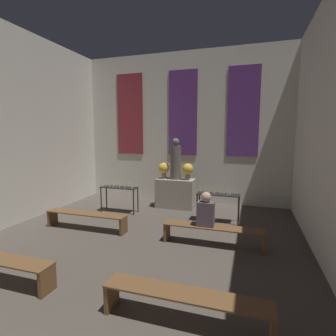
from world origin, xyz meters
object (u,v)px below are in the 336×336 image
at_px(altar, 175,193).
at_px(statue, 176,160).
at_px(pew_second_right, 185,301).
at_px(pew_back_left, 86,217).
at_px(flower_vase_right, 188,170).
at_px(candle_rack_right, 218,198).
at_px(pew_back_right, 213,231).
at_px(candle_rack_left, 119,191).
at_px(person_seated, 206,211).
at_px(flower_vase_left, 164,169).

distance_m(altar, statue, 1.07).
height_order(pew_second_right, pew_back_left, same).
height_order(altar, pew_second_right, altar).
height_order(statue, pew_back_left, statue).
height_order(flower_vase_right, candle_rack_right, flower_vase_right).
distance_m(pew_back_left, pew_back_right, 3.16).
bearing_deg(pew_back_right, flower_vase_right, 114.54).
distance_m(candle_rack_left, pew_back_left, 1.62).
xyz_separation_m(pew_back_left, person_seated, (3.00, 0.00, 0.44)).
relative_size(statue, pew_second_right, 0.61).
bearing_deg(flower_vase_left, pew_back_left, -114.54).
relative_size(statue, person_seated, 1.77).
height_order(altar, person_seated, person_seated).
distance_m(flower_vase_left, candle_rack_left, 1.61).
distance_m(candle_rack_right, person_seated, 1.58).
height_order(statue, candle_rack_right, statue).
relative_size(candle_rack_right, pew_back_right, 0.54).
bearing_deg(flower_vase_left, pew_second_right, -68.61).
distance_m(pew_second_right, pew_back_left, 4.01).
relative_size(statue, pew_back_right, 0.61).
relative_size(pew_second_right, person_seated, 2.88).
bearing_deg(pew_back_right, candle_rack_left, 152.90).
height_order(flower_vase_left, pew_second_right, flower_vase_left).
bearing_deg(candle_rack_left, pew_second_right, -52.69).
relative_size(flower_vase_right, pew_second_right, 0.24).
bearing_deg(altar, pew_back_left, -121.40).
distance_m(flower_vase_left, pew_back_right, 3.40).
bearing_deg(pew_back_right, candle_rack_right, 93.32).
bearing_deg(person_seated, flower_vase_right, 111.54).
distance_m(statue, flower_vase_right, 0.49).
xyz_separation_m(statue, person_seated, (1.42, -2.59, -0.78)).
bearing_deg(flower_vase_right, altar, 180.00).
xyz_separation_m(candle_rack_left, pew_back_right, (3.08, -1.58, -0.34)).
distance_m(altar, candle_rack_right, 1.81).
distance_m(statue, candle_rack_left, 2.01).
xyz_separation_m(pew_back_left, pew_back_right, (3.16, 0.00, 0.00)).
height_order(flower_vase_left, candle_rack_left, flower_vase_left).
relative_size(statue, flower_vase_right, 2.53).
relative_size(flower_vase_left, pew_back_right, 0.24).
distance_m(altar, pew_back_right, 3.04).
relative_size(altar, pew_back_left, 0.58).
bearing_deg(person_seated, flower_vase_left, 125.08).
relative_size(candle_rack_right, pew_second_right, 0.54).
relative_size(pew_second_right, pew_back_right, 1.00).
bearing_deg(pew_second_right, pew_back_right, 90.00).
height_order(pew_back_right, person_seated, person_seated).
bearing_deg(candle_rack_right, candle_rack_left, -179.94).
bearing_deg(statue, candle_rack_left, -145.84).
distance_m(pew_second_right, pew_back_right, 2.47).
bearing_deg(person_seated, statue, 118.75).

